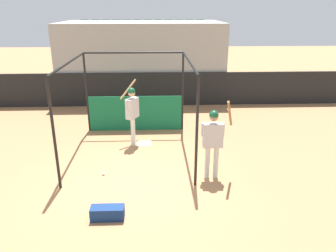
{
  "coord_description": "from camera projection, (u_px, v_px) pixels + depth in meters",
  "views": [
    {
      "loc": [
        0.58,
        -7.2,
        4.2
      ],
      "look_at": [
        0.94,
        1.47,
        1.03
      ],
      "focal_mm": 35.0,
      "sensor_mm": 36.0,
      "label": 1
    }
  ],
  "objects": [
    {
      "name": "batting_cage",
      "position": [
        134.0,
        103.0,
        10.7
      ],
      "size": [
        3.4,
        4.04,
        2.79
      ],
      "color": "black",
      "rests_on": "ground"
    },
    {
      "name": "ground_plane",
      "position": [
        133.0,
        185.0,
        8.17
      ],
      "size": [
        60.0,
        60.0,
        0.0
      ],
      "primitive_type": "plane",
      "color": "#A8754C"
    },
    {
      "name": "player_batter",
      "position": [
        132.0,
        110.0,
        10.25
      ],
      "size": [
        0.6,
        0.95,
        2.0
      ],
      "rotation": [
        0.0,
        0.0,
        1.07
      ],
      "color": "silver",
      "rests_on": "ground"
    },
    {
      "name": "bleacher_section",
      "position": [
        142.0,
        59.0,
        16.12
      ],
      "size": [
        7.6,
        4.0,
        3.56
      ],
      "color": "#9E9E99",
      "rests_on": "ground"
    },
    {
      "name": "outfield_wall",
      "position": [
        142.0,
        89.0,
        14.54
      ],
      "size": [
        24.0,
        0.12,
        1.48
      ],
      "color": "black",
      "rests_on": "ground"
    },
    {
      "name": "home_plate",
      "position": [
        144.0,
        144.0,
        10.64
      ],
      "size": [
        0.44,
        0.44,
        0.02
      ],
      "color": "white",
      "rests_on": "ground"
    },
    {
      "name": "equipment_bag",
      "position": [
        107.0,
        213.0,
        6.84
      ],
      "size": [
        0.7,
        0.28,
        0.28
      ],
      "color": "navy",
      "rests_on": "ground"
    },
    {
      "name": "baseball",
      "position": [
        103.0,
        174.0,
        8.66
      ],
      "size": [
        0.07,
        0.07,
        0.07
      ],
      "color": "white",
      "rests_on": "ground"
    },
    {
      "name": "player_waiting",
      "position": [
        213.0,
        138.0,
        8.17
      ],
      "size": [
        0.83,
        0.54,
        2.14
      ],
      "rotation": [
        0.0,
        0.0,
        -0.0
      ],
      "color": "silver",
      "rests_on": "ground"
    }
  ]
}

